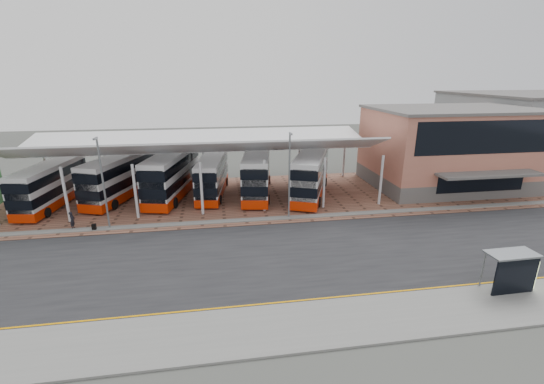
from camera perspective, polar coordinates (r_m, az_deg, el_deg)
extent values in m
plane|color=#3E403B|center=(28.38, 1.18, -9.07)|extent=(140.00, 140.00, 0.00)
cube|color=black|center=(27.50, 1.55, -9.98)|extent=(120.00, 14.00, 0.02)
cube|color=brown|center=(40.52, 0.75, -0.53)|extent=(72.00, 16.00, 0.06)
cube|color=slate|center=(20.90, 5.78, -20.02)|extent=(120.00, 4.00, 0.14)
cube|color=slate|center=(33.92, -0.66, -4.25)|extent=(120.00, 0.80, 0.14)
cube|color=#E59400|center=(22.48, 4.44, -17.03)|extent=(120.00, 0.12, 0.01)
cube|color=#E59400|center=(22.72, 4.26, -16.61)|extent=(120.00, 0.12, 0.01)
cylinder|color=silver|center=(49.61, -31.87, 2.91)|extent=(0.26, 0.26, 4.60)
cylinder|color=silver|center=(37.44, -29.66, -0.41)|extent=(0.26, 0.26, 5.20)
cylinder|color=silver|center=(47.57, -25.22, 3.38)|extent=(0.26, 0.26, 4.60)
cylinder|color=silver|center=(35.72, -20.65, 0.03)|extent=(0.26, 0.26, 5.20)
cylinder|color=silver|center=(46.23, -18.07, 3.84)|extent=(0.26, 0.26, 4.60)
cylinder|color=silver|center=(34.96, -11.00, 0.50)|extent=(0.26, 0.26, 5.20)
cylinder|color=silver|center=(45.64, -10.61, 4.25)|extent=(0.26, 0.26, 4.60)
cylinder|color=silver|center=(35.21, -1.21, 0.97)|extent=(0.26, 0.26, 5.20)
cylinder|color=silver|center=(45.84, -3.08, 4.59)|extent=(0.26, 0.26, 4.60)
cylinder|color=silver|center=(36.47, 8.17, 1.39)|extent=(0.26, 0.26, 5.20)
cylinder|color=silver|center=(46.81, 4.27, 4.85)|extent=(0.26, 0.26, 4.60)
cylinder|color=silver|center=(38.62, 16.72, 1.74)|extent=(0.26, 0.26, 5.20)
cylinder|color=silver|center=(48.51, 11.22, 5.02)|extent=(0.26, 0.26, 4.60)
cube|color=silver|center=(36.24, -11.24, 6.83)|extent=(37.00, 4.95, 1.95)
cube|color=silver|center=(41.79, -10.99, 8.02)|extent=(37.00, 7.12, 1.43)
cube|color=#55514F|center=(49.10, 25.49, 2.06)|extent=(18.00, 12.00, 1.80)
cube|color=#AE6754|center=(48.20, 26.21, 7.20)|extent=(18.00, 12.00, 7.20)
cube|color=black|center=(43.36, 30.83, 7.39)|extent=(16.00, 0.25, 3.40)
cube|color=black|center=(44.27, 29.87, 1.43)|extent=(10.00, 0.25, 2.20)
cube|color=#55514F|center=(43.20, 30.97, 2.41)|extent=(11.00, 2.40, 0.25)
cube|color=#55514F|center=(47.76, 26.83, 11.55)|extent=(18.40, 12.40, 0.30)
cylinder|color=slate|center=(33.78, -24.92, 0.99)|extent=(0.16, 0.16, 8.00)
cube|color=slate|center=(32.67, -25.98, 7.56)|extent=(0.15, 0.90, 0.15)
cylinder|color=slate|center=(33.06, 2.73, 2.34)|extent=(0.16, 0.16, 8.00)
cube|color=slate|center=(31.92, 2.95, 9.13)|extent=(0.15, 0.90, 0.15)
cube|color=silver|center=(43.00, -31.37, 1.07)|extent=(3.80, 10.65, 4.07)
cube|color=#B82002|center=(43.43, -31.02, -1.02)|extent=(3.84, 10.69, 0.85)
cube|color=black|center=(43.10, -31.28, 0.53)|extent=(3.84, 10.69, 0.90)
cube|color=black|center=(42.74, -31.61, 2.47)|extent=(3.84, 10.69, 0.90)
cube|color=black|center=(38.87, -35.02, -1.30)|extent=(2.12, 0.39, 3.41)
cylinder|color=black|center=(41.44, -34.61, -2.69)|extent=(0.40, 0.98, 0.95)
cylinder|color=black|center=(40.18, -31.79, -2.75)|extent=(0.40, 0.98, 0.95)
cylinder|color=black|center=(46.81, -30.30, 0.15)|extent=(0.40, 0.98, 0.95)
cylinder|color=black|center=(45.69, -27.71, 0.16)|extent=(0.40, 0.98, 0.95)
cube|color=silver|center=(42.41, -22.70, 2.37)|extent=(6.00, 11.41, 4.37)
cube|color=#B82002|center=(42.88, -22.41, 0.09)|extent=(6.05, 11.46, 0.92)
cube|color=black|center=(42.52, -22.62, 1.78)|extent=(6.05, 11.46, 0.97)
cube|color=black|center=(42.13, -22.89, 3.90)|extent=(6.05, 11.46, 0.97)
cube|color=black|center=(38.08, -27.00, -0.04)|extent=(2.20, 0.83, 3.66)
cylinder|color=black|center=(40.84, -26.49, -1.55)|extent=(0.60, 1.05, 1.02)
cylinder|color=black|center=(39.41, -23.49, -1.80)|extent=(0.60, 1.05, 1.02)
cylinder|color=black|center=(46.48, -21.45, 1.33)|extent=(0.60, 1.05, 1.02)
cylinder|color=black|center=(45.23, -18.69, 1.19)|extent=(0.60, 1.05, 1.02)
cube|color=silver|center=(41.04, -15.35, 2.85)|extent=(5.23, 12.10, 4.61)
cube|color=#B82002|center=(41.55, -15.14, 0.35)|extent=(5.28, 12.15, 0.97)
cube|color=black|center=(41.17, -15.29, 2.20)|extent=(5.28, 12.15, 1.02)
cube|color=black|center=(40.75, -15.49, 4.52)|extent=(5.28, 12.15, 1.02)
cube|color=black|center=(35.83, -18.29, 0.22)|extent=(2.38, 0.64, 3.86)
cylinder|color=black|center=(38.73, -18.74, -1.53)|extent=(0.53, 1.11, 1.07)
cylinder|color=black|center=(37.80, -14.98, -1.65)|extent=(0.53, 1.11, 1.07)
cylinder|color=black|center=(45.44, -15.23, 1.63)|extent=(0.53, 1.11, 1.07)
cylinder|color=black|center=(44.65, -11.97, 1.59)|extent=(0.53, 1.11, 1.07)
cube|color=silver|center=(40.80, -9.33, 2.68)|extent=(3.72, 10.48, 4.01)
cube|color=#B82002|center=(41.25, -9.22, 0.50)|extent=(3.76, 10.52, 0.84)
cube|color=black|center=(40.91, -9.30, 2.12)|extent=(3.76, 10.52, 0.89)
cube|color=black|center=(40.53, -9.41, 4.14)|extent=(3.76, 10.52, 0.89)
cube|color=black|center=(36.01, -10.42, 0.40)|extent=(2.09, 0.38, 3.36)
cylinder|color=black|center=(38.41, -11.59, -1.19)|extent=(0.39, 0.96, 0.93)
cylinder|color=black|center=(38.05, -8.13, -1.18)|extent=(0.39, 0.96, 0.93)
cylinder|color=black|center=(44.57, -10.13, 1.58)|extent=(0.39, 0.96, 0.93)
cylinder|color=black|center=(44.26, -7.15, 1.61)|extent=(0.39, 0.96, 0.93)
cube|color=silver|center=(40.47, -2.38, 3.19)|extent=(4.44, 11.80, 4.51)
cube|color=#B82002|center=(40.98, -2.35, 0.71)|extent=(4.49, 11.85, 0.94)
cube|color=black|center=(40.60, -2.37, 2.55)|extent=(4.49, 11.85, 1.00)
cube|color=black|center=(40.18, -2.40, 4.85)|extent=(4.49, 11.85, 1.00)
cube|color=black|center=(35.02, -2.80, 0.64)|extent=(2.34, 0.48, 3.77)
cylinder|color=black|center=(37.62, -4.59, -1.19)|extent=(0.46, 1.08, 1.05)
cylinder|color=black|center=(37.49, -0.59, -1.20)|extent=(0.46, 1.08, 1.05)
cylinder|color=black|center=(44.63, -3.82, 1.93)|extent=(0.46, 1.08, 1.05)
cylinder|color=black|center=(44.52, -0.45, 1.93)|extent=(0.46, 1.08, 1.05)
cube|color=silver|center=(40.12, 6.14, 3.01)|extent=(6.80, 11.80, 4.56)
cube|color=#B82002|center=(40.63, 6.06, 0.48)|extent=(6.86, 11.86, 0.95)
cube|color=black|center=(40.24, 6.12, 2.35)|extent=(6.86, 11.86, 1.01)
cube|color=black|center=(39.82, 6.20, 4.70)|extent=(6.86, 11.86, 1.01)
cube|color=black|center=(34.64, 4.96, 0.44)|extent=(2.25, 0.99, 3.81)
cylinder|color=black|center=(37.35, 3.32, -1.29)|extent=(0.67, 1.09, 1.06)
cylinder|color=black|center=(37.03, 7.36, -1.59)|extent=(0.67, 1.09, 1.06)
cylinder|color=black|center=(44.38, 4.95, 1.82)|extent=(0.67, 1.09, 1.06)
cylinder|color=black|center=(44.11, 8.36, 1.59)|extent=(0.67, 1.09, 1.06)
imported|color=black|center=(36.00, -28.84, -3.92)|extent=(0.41, 0.59, 1.58)
cube|color=black|center=(35.00, -26.14, -4.98)|extent=(0.34, 0.24, 0.58)
cube|color=black|center=(26.82, 33.88, -10.94)|extent=(2.83, 0.16, 2.36)
cube|color=slate|center=(26.67, 33.53, -8.09)|extent=(3.04, 1.46, 0.11)
cylinder|color=slate|center=(26.69, 30.15, -10.39)|extent=(0.10, 0.10, 2.36)
cylinder|color=slate|center=(28.39, 34.31, -9.47)|extent=(0.10, 0.10, 2.36)
cube|color=#CAE496|center=(28.24, 35.32, -10.14)|extent=(0.16, 1.04, 1.88)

